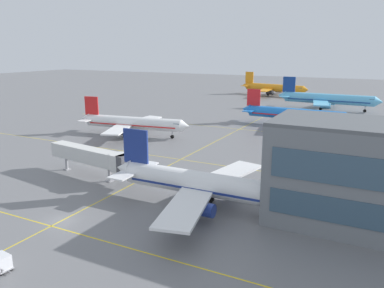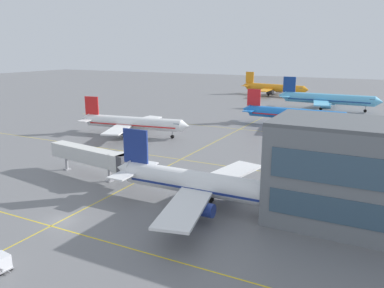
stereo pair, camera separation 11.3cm
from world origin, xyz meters
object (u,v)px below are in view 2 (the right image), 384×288
object	(u,v)px
airliner_far_left_stand	(327,99)
airliner_far_right_stand	(274,88)
jet_bridge	(95,157)
airliner_third_row	(294,114)
baggage_cart_row_fourth	(1,262)
airliner_front_gate	(213,186)
airliner_second_row	(132,123)

from	to	relation	value
airliner_far_left_stand	airliner_far_right_stand	world-z (taller)	airliner_far_left_stand
airliner_far_left_stand	jet_bridge	distance (m)	109.30
airliner_third_row	jet_bridge	size ratio (longest dim) A/B	1.76
baggage_cart_row_fourth	jet_bridge	bearing A→B (deg)	112.25
airliner_front_gate	airliner_third_row	xyz separation A→B (m)	(-4.31, 70.84, -0.09)
airliner_front_gate	airliner_far_left_stand	world-z (taller)	airliner_far_left_stand
airliner_second_row	airliner_far_right_stand	size ratio (longest dim) A/B	0.90
airliner_second_row	jet_bridge	bearing A→B (deg)	-65.05
airliner_third_row	jet_bridge	xyz separation A→B (m)	(-21.24, -67.33, 0.37)
airliner_second_row	baggage_cart_row_fourth	distance (m)	67.73
baggage_cart_row_fourth	airliner_third_row	bearing A→B (deg)	84.46
airliner_front_gate	airliner_far_right_stand	bearing A→B (deg)	102.34
airliner_far_left_stand	jet_bridge	size ratio (longest dim) A/B	2.02
airliner_second_row	airliner_third_row	size ratio (longest dim) A/B	0.96
airliner_front_gate	airliner_far_right_stand	size ratio (longest dim) A/B	0.96
airliner_front_gate	jet_bridge	size ratio (longest dim) A/B	1.80
airliner_third_row	airliner_far_left_stand	size ratio (longest dim) A/B	0.87
airliner_far_right_stand	jet_bridge	size ratio (longest dim) A/B	1.88
airliner_third_row	airliner_far_right_stand	bearing A→B (deg)	110.10
airliner_front_gate	airliner_far_right_stand	xyz separation A→B (m)	(-32.10, 146.79, 0.16)
baggage_cart_row_fourth	airliner_far_left_stand	bearing A→B (deg)	84.37
airliner_far_right_stand	airliner_far_left_stand	bearing A→B (deg)	-49.28
airliner_third_row	airliner_far_left_stand	distance (m)	39.22
airliner_third_row	baggage_cart_row_fourth	world-z (taller)	airliner_third_row
airliner_far_left_stand	baggage_cart_row_fourth	bearing A→B (deg)	-95.63
airliner_far_left_stand	airliner_far_right_stand	xyz separation A→B (m)	(-31.79, 36.94, -0.29)
airliner_front_gate	airliner_far_left_stand	size ratio (longest dim) A/B	0.89
airliner_second_row	baggage_cart_row_fourth	bearing A→B (deg)	-66.30
airliner_far_right_stand	airliner_front_gate	bearing A→B (deg)	-77.66
airliner_far_right_stand	baggage_cart_row_fourth	world-z (taller)	airliner_far_right_stand
airliner_second_row	airliner_far_left_stand	xyz separation A→B (m)	(40.55, 73.45, 0.69)
airliner_front_gate	jet_bridge	distance (m)	25.79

